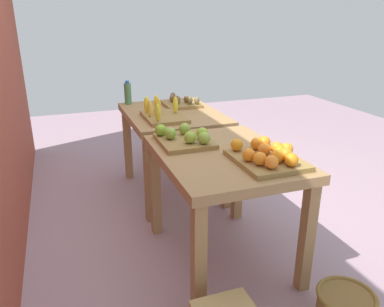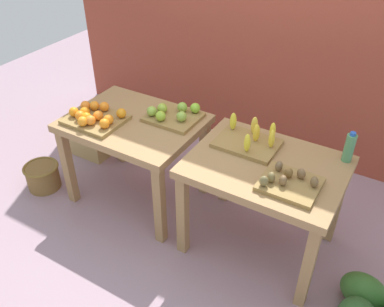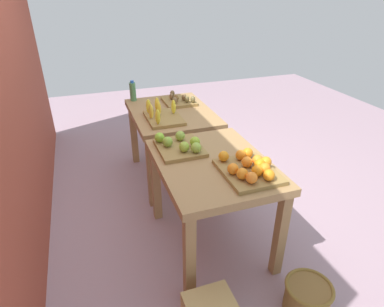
% 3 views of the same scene
% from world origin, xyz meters
% --- Properties ---
extents(ground_plane, '(8.00, 8.00, 0.00)m').
position_xyz_m(ground_plane, '(0.00, 0.00, 0.00)').
color(ground_plane, '#9F8390').
extents(display_table_left, '(1.04, 0.80, 0.77)m').
position_xyz_m(display_table_left, '(-0.56, 0.00, 0.66)').
color(display_table_left, '#9D784B').
rests_on(display_table_left, ground_plane).
extents(display_table_right, '(1.04, 0.80, 0.77)m').
position_xyz_m(display_table_right, '(0.56, 0.00, 0.66)').
color(display_table_right, '#9D784B').
rests_on(display_table_right, ground_plane).
extents(orange_bin, '(0.44, 0.37, 0.11)m').
position_xyz_m(orange_bin, '(-0.80, -0.17, 0.82)').
color(orange_bin, olive).
rests_on(orange_bin, display_table_left).
extents(apple_bin, '(0.40, 0.35, 0.11)m').
position_xyz_m(apple_bin, '(-0.30, 0.17, 0.81)').
color(apple_bin, olive).
rests_on(apple_bin, display_table_left).
extents(banana_crate, '(0.44, 0.32, 0.17)m').
position_xyz_m(banana_crate, '(0.36, 0.15, 0.81)').
color(banana_crate, olive).
rests_on(banana_crate, display_table_right).
extents(kiwi_bin, '(0.36, 0.32, 0.10)m').
position_xyz_m(kiwi_bin, '(0.76, -0.15, 0.80)').
color(kiwi_bin, olive).
rests_on(kiwi_bin, display_table_right).
extents(water_bottle, '(0.07, 0.07, 0.22)m').
position_xyz_m(water_bottle, '(1.01, 0.31, 0.88)').
color(water_bottle, '#4C8C59').
rests_on(water_bottle, display_table_right).
extents(wicker_basket, '(0.31, 0.31, 0.23)m').
position_xyz_m(wicker_basket, '(-1.38, -0.35, 0.12)').
color(wicker_basket, brown).
rests_on(wicker_basket, ground_plane).
extents(cardboard_produce_box, '(0.40, 0.30, 0.25)m').
position_xyz_m(cardboard_produce_box, '(-1.37, 0.30, 0.13)').
color(cardboard_produce_box, tan).
rests_on(cardboard_produce_box, ground_plane).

